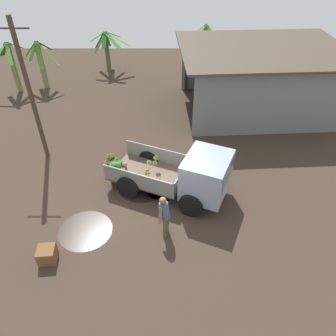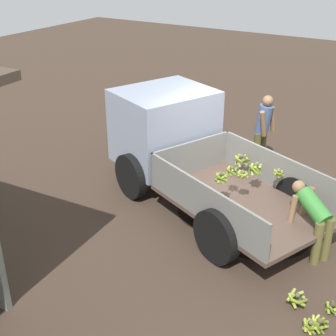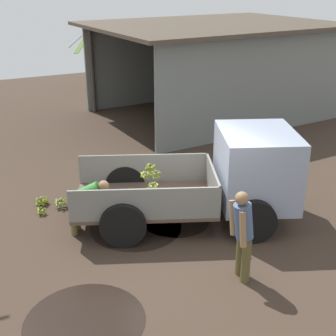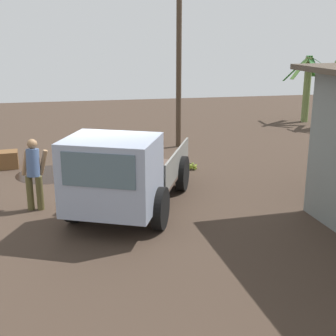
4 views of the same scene
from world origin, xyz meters
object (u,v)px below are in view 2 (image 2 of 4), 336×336
(banana_bunch_on_ground_1, at_px, (319,324))
(banana_bunch_on_ground_2, at_px, (310,325))
(person_foreground_visitor, at_px, (263,128))
(person_worker_loading, at_px, (313,216))
(cargo_truck, at_px, (178,141))
(banana_bunch_on_ground_3, at_px, (297,298))
(banana_bunch_on_ground_0, at_px, (332,307))

(banana_bunch_on_ground_1, xyz_separation_m, banana_bunch_on_ground_2, (0.09, 0.07, -0.01))
(person_foreground_visitor, bearing_deg, person_worker_loading, -43.54)
(cargo_truck, height_order, person_foreground_visitor, cargo_truck)
(banana_bunch_on_ground_3, bearing_deg, banana_bunch_on_ground_2, 129.30)
(banana_bunch_on_ground_0, bearing_deg, banana_bunch_on_ground_3, 15.52)
(person_foreground_visitor, distance_m, banana_bunch_on_ground_2, 5.22)
(cargo_truck, relative_size, person_worker_loading, 4.22)
(person_foreground_visitor, bearing_deg, cargo_truck, -108.79)
(person_worker_loading, relative_size, banana_bunch_on_ground_1, 4.70)
(banana_bunch_on_ground_1, bearing_deg, cargo_truck, -34.42)
(person_foreground_visitor, height_order, banana_bunch_on_ground_1, person_foreground_visitor)
(banana_bunch_on_ground_0, xyz_separation_m, banana_bunch_on_ground_2, (0.17, 0.51, 0.00))
(banana_bunch_on_ground_3, bearing_deg, person_worker_loading, -80.74)
(banana_bunch_on_ground_1, height_order, banana_bunch_on_ground_3, banana_bunch_on_ground_3)
(banana_bunch_on_ground_0, height_order, banana_bunch_on_ground_3, banana_bunch_on_ground_3)
(banana_bunch_on_ground_0, height_order, banana_bunch_on_ground_2, same)
(banana_bunch_on_ground_0, distance_m, banana_bunch_on_ground_3, 0.50)
(person_foreground_visitor, relative_size, banana_bunch_on_ground_0, 8.32)
(cargo_truck, distance_m, banana_bunch_on_ground_3, 4.08)
(cargo_truck, distance_m, person_foreground_visitor, 2.23)
(banana_bunch_on_ground_3, bearing_deg, banana_bunch_on_ground_1, 142.93)
(person_foreground_visitor, height_order, banana_bunch_on_ground_0, person_foreground_visitor)
(cargo_truck, bearing_deg, banana_bunch_on_ground_3, 169.06)
(person_foreground_visitor, relative_size, person_worker_loading, 1.43)
(person_worker_loading, distance_m, banana_bunch_on_ground_1, 1.88)
(person_worker_loading, height_order, banana_bunch_on_ground_3, person_worker_loading)
(banana_bunch_on_ground_0, bearing_deg, person_worker_loading, -60.26)
(person_foreground_visitor, height_order, banana_bunch_on_ground_3, person_foreground_visitor)
(banana_bunch_on_ground_1, bearing_deg, banana_bunch_on_ground_2, 37.92)
(cargo_truck, bearing_deg, banana_bunch_on_ground_1, 168.72)
(cargo_truck, xyz_separation_m, banana_bunch_on_ground_1, (-3.69, 2.53, -0.96))
(person_worker_loading, distance_m, banana_bunch_on_ground_3, 1.49)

